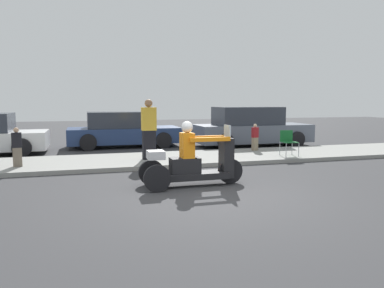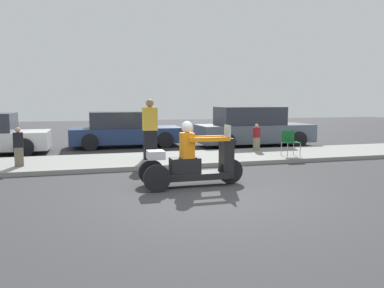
% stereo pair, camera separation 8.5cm
% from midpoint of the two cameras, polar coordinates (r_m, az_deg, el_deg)
% --- Properties ---
extents(ground_plane, '(60.00, 60.00, 0.00)m').
position_cam_midpoint_polar(ground_plane, '(7.49, 3.25, -8.10)').
color(ground_plane, '#38383A').
extents(sidewalk_strip, '(28.00, 2.80, 0.12)m').
position_cam_midpoint_polar(sidewalk_strip, '(11.84, -3.97, -2.35)').
color(sidewalk_strip, gray).
rests_on(sidewalk_strip, ground).
extents(motorcycle_trike, '(2.36, 0.80, 1.46)m').
position_cam_midpoint_polar(motorcycle_trike, '(8.35, 0.38, -2.94)').
color(motorcycle_trike, black).
rests_on(motorcycle_trike, ground).
extents(spectator_far_back, '(0.25, 0.19, 0.96)m').
position_cam_midpoint_polar(spectator_far_back, '(13.62, 9.99, 0.96)').
color(spectator_far_back, gray).
rests_on(spectator_far_back, sidewalk_strip).
extents(spectator_end_of_line, '(0.44, 0.26, 1.82)m').
position_cam_midpoint_polar(spectator_end_of_line, '(11.46, -6.20, 2.06)').
color(spectator_end_of_line, black).
rests_on(spectator_end_of_line, sidewalk_strip).
extents(spectator_with_child, '(0.27, 0.18, 1.07)m').
position_cam_midpoint_polar(spectator_with_child, '(11.20, -24.73, -0.49)').
color(spectator_with_child, '#726656').
rests_on(spectator_with_child, sidewalk_strip).
extents(folding_chair_curbside, '(0.49, 0.49, 0.82)m').
position_cam_midpoint_polar(folding_chair_curbside, '(12.56, 14.82, 0.56)').
color(folding_chair_curbside, '#A5A8AD').
rests_on(folding_chair_curbside, sidewalk_strip).
extents(parked_car_lot_left, '(4.51, 2.02, 1.45)m').
position_cam_midpoint_polar(parked_car_lot_left, '(15.72, -10.11, 2.09)').
color(parked_car_lot_left, navy).
rests_on(parked_car_lot_left, ground).
extents(parked_car_lot_right, '(4.86, 2.03, 1.64)m').
position_cam_midpoint_polar(parked_car_lot_right, '(15.97, 9.40, 2.46)').
color(parked_car_lot_right, slate).
rests_on(parked_car_lot_right, ground).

